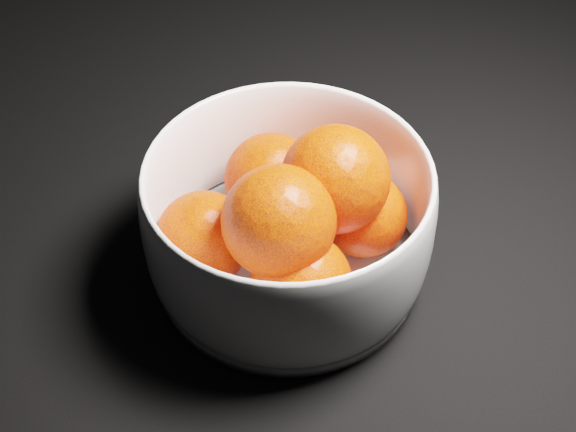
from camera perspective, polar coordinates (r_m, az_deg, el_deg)
bowl at (r=0.63m, az=0.00°, el=-0.36°), size 0.23×0.23×0.11m
orange_pile at (r=0.61m, az=0.24°, el=0.03°), size 0.19×0.18×0.12m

